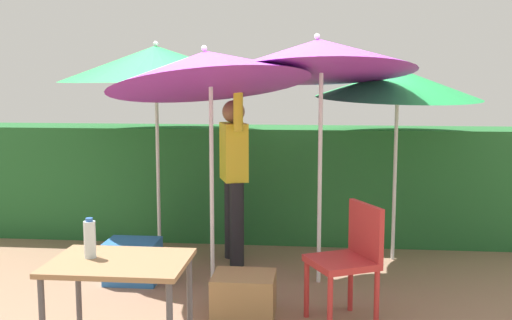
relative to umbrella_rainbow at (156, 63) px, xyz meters
name	(u,v)px	position (x,y,z in m)	size (l,w,h in m)	color
ground_plane	(252,293)	(1.09, -1.09, -1.96)	(24.00, 24.00, 0.00)	#937056
hedge_row	(270,183)	(1.09, 0.75, -1.33)	(8.00, 0.70, 1.27)	#23602D
umbrella_rainbow	(156,63)	(0.00, 0.00, 0.00)	(1.94, 1.94, 2.18)	silver
umbrella_orange	(319,56)	(1.63, -0.76, 0.04)	(1.66, 1.68, 2.28)	silver
umbrella_yellow	(398,84)	(2.39, 0.03, -0.20)	(1.62, 1.62, 1.95)	silver
umbrella_navy	(208,69)	(0.70, -0.96, -0.07)	(1.77, 1.75, 2.27)	silver
person_vendor	(234,169)	(0.81, -0.21, -1.03)	(0.32, 0.55, 1.88)	black
chair_plastic	(350,255)	(1.88, -1.64, -1.45)	(0.59, 0.59, 0.89)	#B72D2D
cooler_box	(133,261)	(-0.01, -0.92, -1.77)	(0.46, 0.36, 0.38)	#2D6BB7
crate_cardboard	(244,295)	(1.08, -1.61, -1.80)	(0.47, 0.40, 0.33)	#9E7A4C
folding_table	(119,276)	(0.48, -2.74, -1.29)	(0.80, 0.60, 0.76)	#4C4C51
bottle_water	(90,239)	(0.30, -2.71, -1.08)	(0.07, 0.07, 0.24)	silver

